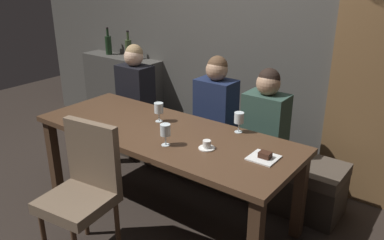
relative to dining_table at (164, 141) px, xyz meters
name	(u,v)px	position (x,y,z in m)	size (l,w,h in m)	color
ground	(166,209)	(0.00, 0.00, -0.65)	(9.00, 9.00, 0.00)	black
back_wall_tiled	(245,18)	(0.00, 1.22, 0.85)	(6.00, 0.12, 3.00)	#4C4944
back_counter	(124,95)	(-1.55, 1.04, -0.18)	(1.10, 0.28, 0.95)	#413E3A
dining_table	(164,141)	(0.00, 0.00, 0.00)	(2.20, 0.84, 0.74)	#412B1C
banquette_bench	(212,156)	(0.00, 0.70, -0.42)	(2.50, 0.44, 0.45)	#312A23
chair_near_side	(84,184)	(-0.11, -0.72, -0.09)	(0.49, 0.49, 0.98)	#4C3321
diner_redhead	(135,83)	(-0.97, 0.68, 0.16)	(0.36, 0.24, 0.77)	black
diner_bearded	(216,99)	(0.02, 0.72, 0.16)	(0.36, 0.24, 0.77)	#192342
diner_far_end	(266,113)	(0.54, 0.70, 0.15)	(0.36, 0.24, 0.74)	#2D473D
wine_bottle_dark_red	(108,45)	(-1.77, 1.05, 0.42)	(0.08, 0.08, 0.33)	black
wine_bottle_pale_label	(129,49)	(-1.39, 1.01, 0.42)	(0.08, 0.08, 0.33)	#384728
wine_glass_far_left	(159,109)	(-0.16, 0.13, 0.20)	(0.08, 0.08, 0.16)	silver
wine_glass_near_left	(165,131)	(0.19, -0.19, 0.20)	(0.08, 0.08, 0.16)	silver
wine_glass_center_back	(239,119)	(0.49, 0.33, 0.20)	(0.08, 0.08, 0.16)	silver
espresso_cup	(207,145)	(0.46, -0.06, 0.11)	(0.12, 0.12, 0.06)	white
dessert_plate	(264,157)	(0.86, 0.04, 0.10)	(0.19, 0.19, 0.05)	white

